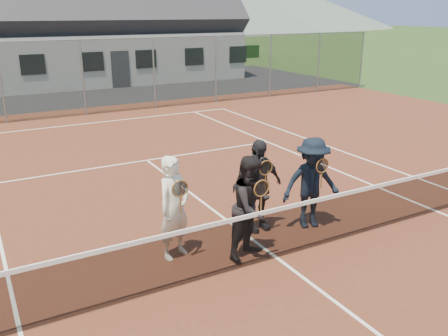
# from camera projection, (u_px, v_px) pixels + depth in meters

# --- Properties ---
(ground) EXTENTS (220.00, 220.00, 0.00)m
(ground) POSITION_uv_depth(u_px,v_px,m) (57.00, 93.00, 24.76)
(ground) COLOR #274117
(ground) RESTS_ON ground
(court_surface) EXTENTS (30.00, 30.00, 0.02)m
(court_surface) POSITION_uv_depth(u_px,v_px,m) (277.00, 258.00, 8.15)
(court_surface) COLOR #562819
(court_surface) RESTS_ON ground
(hedge_row) EXTENTS (40.00, 1.20, 1.10)m
(hedge_row) POSITION_uv_depth(u_px,v_px,m) (25.00, 62.00, 34.56)
(hedge_row) COLOR black
(hedge_row) RESTS_ON ground
(court_markings) EXTENTS (11.03, 23.83, 0.01)m
(court_markings) POSITION_uv_depth(u_px,v_px,m) (277.00, 258.00, 8.14)
(court_markings) COLOR white
(court_markings) RESTS_ON court_surface
(tennis_net) EXTENTS (11.68, 0.08, 1.10)m
(tennis_net) POSITION_uv_depth(u_px,v_px,m) (278.00, 231.00, 7.98)
(tennis_net) COLOR slate
(tennis_net) RESTS_ON ground
(perimeter_fence) EXTENTS (30.07, 0.07, 3.02)m
(perimeter_fence) POSITION_uv_depth(u_px,v_px,m) (83.00, 78.00, 18.88)
(perimeter_fence) COLOR slate
(perimeter_fence) RESTS_ON ground
(clubhouse) EXTENTS (15.60, 8.20, 7.70)m
(clubhouse) POSITION_uv_depth(u_px,v_px,m) (105.00, 12.00, 28.66)
(clubhouse) COLOR silver
(clubhouse) RESTS_ON ground
(player_a) EXTENTS (0.77, 0.65, 1.80)m
(player_a) POSITION_uv_depth(u_px,v_px,m) (174.00, 208.00, 7.95)
(player_a) COLOR white
(player_a) RESTS_ON court_surface
(player_b) EXTENTS (1.06, 0.95, 1.80)m
(player_b) POSITION_uv_depth(u_px,v_px,m) (252.00, 207.00, 7.96)
(player_b) COLOR black
(player_b) RESTS_ON court_surface
(player_c) EXTENTS (1.06, 0.51, 1.80)m
(player_c) POSITION_uv_depth(u_px,v_px,m) (257.00, 185.00, 8.96)
(player_c) COLOR #222227
(player_c) RESTS_ON court_surface
(player_d) EXTENTS (1.30, 0.96, 1.80)m
(player_d) POSITION_uv_depth(u_px,v_px,m) (312.00, 183.00, 9.08)
(player_d) COLOR black
(player_d) RESTS_ON court_surface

